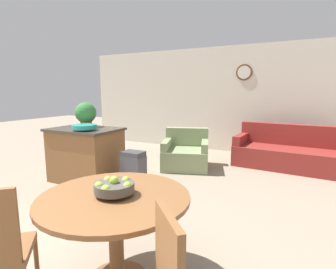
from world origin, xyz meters
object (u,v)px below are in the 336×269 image
(armchair, at_px, (186,154))
(teal_bowl, at_px, (84,127))
(potted_plant, at_px, (86,114))
(couch, at_px, (291,154))
(dining_table, at_px, (115,216))
(fruit_bowl, at_px, (114,187))
(kitchen_island, at_px, (86,154))
(trash_bin, at_px, (133,171))

(armchair, bearing_deg, teal_bowl, -139.35)
(teal_bowl, relative_size, potted_plant, 0.90)
(couch, relative_size, armchair, 1.91)
(dining_table, distance_m, fruit_bowl, 0.24)
(potted_plant, xyz_separation_m, couch, (3.31, 2.33, -0.87))
(kitchen_island, bearing_deg, dining_table, -41.39)
(trash_bin, distance_m, armchair, 1.57)
(teal_bowl, relative_size, armchair, 0.33)
(couch, bearing_deg, dining_table, -100.26)
(potted_plant, bearing_deg, fruit_bowl, -42.31)
(couch, bearing_deg, fruit_bowl, -100.27)
(teal_bowl, xyz_separation_m, armchair, (1.06, 1.75, -0.71))
(dining_table, relative_size, couch, 0.52)
(potted_plant, bearing_deg, trash_bin, -7.37)
(fruit_bowl, xyz_separation_m, armchair, (-0.82, 3.39, -0.56))
(potted_plant, bearing_deg, kitchen_island, -55.01)
(kitchen_island, height_order, potted_plant, potted_plant)
(potted_plant, bearing_deg, dining_table, -42.28)
(kitchen_island, height_order, trash_bin, kitchen_island)
(dining_table, relative_size, trash_bin, 1.89)
(kitchen_island, relative_size, armchair, 1.00)
(dining_table, xyz_separation_m, trash_bin, (-1.08, 1.83, -0.28))
(teal_bowl, xyz_separation_m, couch, (3.02, 2.67, -0.69))
(fruit_bowl, relative_size, couch, 0.14)
(fruit_bowl, distance_m, potted_plant, 2.95)
(dining_table, distance_m, armchair, 3.50)
(couch, bearing_deg, teal_bowl, -134.00)
(dining_table, relative_size, fruit_bowl, 3.79)
(couch, bearing_deg, kitchen_island, -137.55)
(dining_table, xyz_separation_m, potted_plant, (-2.17, 1.97, 0.58))
(dining_table, xyz_separation_m, armchair, (-0.83, 3.39, -0.32))
(trash_bin, height_order, couch, couch)
(fruit_bowl, height_order, couch, fruit_bowl)
(dining_table, bearing_deg, trash_bin, 120.49)
(teal_bowl, bearing_deg, trash_bin, 13.74)
(kitchen_island, relative_size, trash_bin, 1.91)
(couch, height_order, armchair, couch)
(dining_table, distance_m, teal_bowl, 2.53)
(armchair, bearing_deg, potted_plant, -151.79)
(teal_bowl, xyz_separation_m, potted_plant, (-0.29, 0.34, 0.18))
(armchair, bearing_deg, couch, 6.94)
(fruit_bowl, relative_size, teal_bowl, 0.78)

